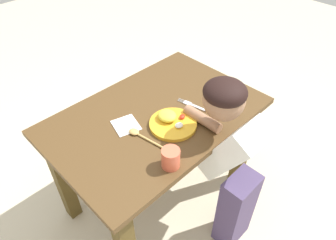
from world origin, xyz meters
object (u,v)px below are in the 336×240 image
plate (171,122)px  fork (195,106)px  person (231,160)px  drinking_cup (171,158)px  spoon (139,135)px

plate → fork: plate is taller
fork → person: size_ratio=0.20×
drinking_cup → person: bearing=-20.8°
plate → drinking_cup: bearing=-135.7°
drinking_cup → spoon: bearing=84.4°
person → drinking_cup: bearing=159.2°
plate → drinking_cup: drinking_cup is taller
plate → drinking_cup: size_ratio=2.55×
person → spoon: bearing=129.1°
plate → person: bearing=-67.7°
spoon → drinking_cup: size_ratio=2.29×
fork → person: bearing=156.3°
plate → spoon: (-0.16, 0.05, -0.01)m
spoon → fork: bearing=-105.6°
fork → person: (-0.07, -0.30, -0.12)m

